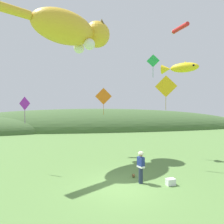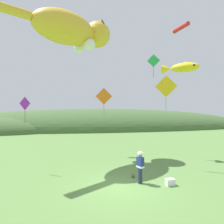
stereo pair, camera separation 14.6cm
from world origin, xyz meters
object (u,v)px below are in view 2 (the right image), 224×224
(festival_attendant, at_px, (140,166))
(kite_spool, at_px, (133,176))
(kite_giant_cat, at_px, (73,30))
(kite_diamond_violet, at_px, (25,104))
(picnic_cooler, at_px, (170,182))
(kite_diamond_orange, at_px, (104,96))
(kite_tube_streamer, at_px, (180,28))
(kite_fish_windsock, at_px, (181,68))
(kite_diamond_gold, at_px, (166,86))
(kite_diamond_green, at_px, (154,61))

(festival_attendant, relative_size, kite_spool, 8.21)
(kite_giant_cat, distance_m, kite_diamond_violet, 7.02)
(picnic_cooler, distance_m, kite_diamond_orange, 9.44)
(kite_giant_cat, bearing_deg, kite_diamond_violet, -141.69)
(picnic_cooler, relative_size, kite_tube_streamer, 0.27)
(kite_fish_windsock, bearing_deg, kite_spool, -141.16)
(festival_attendant, xyz_separation_m, kite_fish_windsock, (4.75, 4.91, 6.50))
(kite_diamond_gold, bearing_deg, kite_tube_streamer, 49.46)
(festival_attendant, height_order, kite_diamond_gold, kite_diamond_gold)
(kite_fish_windsock, xyz_separation_m, kite_tube_streamer, (0.35, 0.81, 3.56))
(kite_diamond_green, bearing_deg, kite_spool, -119.99)
(kite_diamond_orange, bearing_deg, kite_diamond_green, -8.36)
(kite_spool, bearing_deg, kite_tube_streamer, 42.15)
(kite_diamond_orange, height_order, kite_diamond_green, kite_diamond_green)
(kite_diamond_violet, bearing_deg, kite_tube_streamer, 11.44)
(kite_diamond_orange, bearing_deg, kite_fish_windsock, -18.66)
(kite_giant_cat, bearing_deg, picnic_cooler, -47.91)
(festival_attendant, height_order, picnic_cooler, festival_attendant)
(festival_attendant, relative_size, kite_fish_windsock, 0.62)
(kite_diamond_orange, relative_size, kite_diamond_gold, 0.98)
(festival_attendant, distance_m, kite_giant_cat, 11.66)
(kite_diamond_orange, xyz_separation_m, kite_diamond_violet, (-5.63, -3.72, -0.70))
(kite_tube_streamer, height_order, kite_diamond_orange, kite_tube_streamer)
(kite_spool, relative_size, kite_tube_streamer, 0.11)
(kite_tube_streamer, bearing_deg, festival_attendant, -131.72)
(kite_tube_streamer, xyz_separation_m, kite_diamond_violet, (-12.12, -2.45, -6.56))
(picnic_cooler, height_order, kite_diamond_gold, kite_diamond_gold)
(kite_diamond_gold, bearing_deg, festival_attendant, -132.85)
(picnic_cooler, xyz_separation_m, kite_fish_windsock, (3.22, 5.40, 7.27))
(kite_spool, distance_m, kite_diamond_violet, 8.43)
(kite_fish_windsock, bearing_deg, kite_tube_streamer, 66.59)
(kite_giant_cat, bearing_deg, kite_tube_streamer, 0.48)
(kite_spool, relative_size, kite_diamond_violet, 0.12)
(kite_giant_cat, xyz_separation_m, kite_diamond_violet, (-3.01, -2.38, -5.88))
(picnic_cooler, distance_m, kite_diamond_violet, 10.28)
(kite_diamond_green, bearing_deg, festival_attendant, -114.86)
(kite_spool, xyz_separation_m, kite_fish_windsock, (4.93, 3.97, 7.35))
(kite_diamond_green, bearing_deg, kite_tube_streamer, -16.17)
(kite_tube_streamer, xyz_separation_m, kite_diamond_orange, (-6.49, 1.26, -5.86))
(festival_attendant, xyz_separation_m, kite_diamond_gold, (2.66, 2.87, 4.74))
(kite_spool, xyz_separation_m, kite_diamond_orange, (-1.21, 6.04, 5.05))
(kite_diamond_orange, height_order, kite_diamond_violet, kite_diamond_orange)
(kite_giant_cat, distance_m, kite_tube_streamer, 9.14)
(festival_attendant, relative_size, kite_giant_cat, 0.21)
(festival_attendant, bearing_deg, kite_diamond_violet, 155.02)
(kite_diamond_green, xyz_separation_m, kite_diamond_violet, (-9.96, -3.08, -3.81))
(picnic_cooler, height_order, kite_diamond_violet, kite_diamond_violet)
(picnic_cooler, height_order, kite_diamond_green, kite_diamond_green)
(kite_spool, height_order, kite_diamond_green, kite_diamond_green)
(festival_attendant, relative_size, kite_tube_streamer, 0.89)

